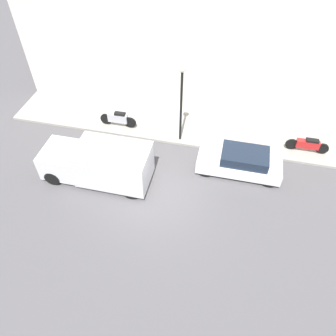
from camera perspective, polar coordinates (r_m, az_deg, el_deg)
The scene contains 8 objects.
ground_plane at distance 15.04m, azimuth -2.16°, elevation -4.81°, with size 60.00×60.00×0.00m, color #514F51.
sidewalk at distance 18.50m, azimuth 1.78°, elevation 7.24°, with size 2.85×18.86×0.13m.
building_facade at distance 18.02m, azimuth 3.10°, elevation 18.44°, with size 0.30×18.86×6.65m.
parked_car at distance 16.01m, azimuth 12.51°, elevation 1.06°, with size 1.62×3.97×1.26m.
delivery_van at distance 15.36m, azimuth -12.10°, elevation 0.89°, with size 1.93×5.06×1.98m.
motorcycle_red at distance 18.04m, azimuth 23.17°, elevation 3.78°, with size 0.30×2.12×0.79m.
scooter_silver at distance 18.38m, azimuth -8.69°, elevation 8.51°, with size 0.30×2.05×0.88m.
streetlamp at distance 15.87m, azimuth 2.38°, elevation 13.10°, with size 0.35×0.35×4.29m.
Camera 1 is at (-9.11, -2.68, 11.66)m, focal length 35.00 mm.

